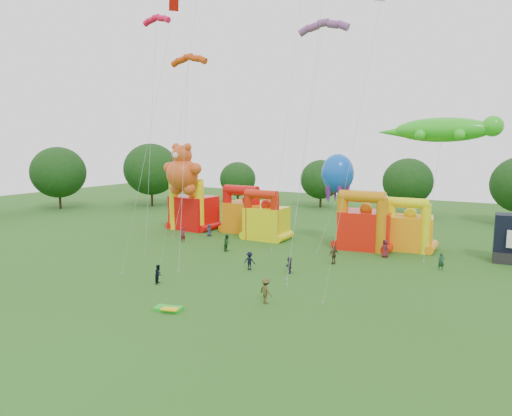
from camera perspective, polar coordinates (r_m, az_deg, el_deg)
The scene contains 23 objects.
ground at distance 34.97m, azimuth -14.91°, elevation -12.23°, with size 160.00×160.00×0.00m, color #2B5718.
tree_ring at distance 34.61m, azimuth -15.97°, elevation -1.75°, with size 123.33×125.43×12.07m.
bouncy_castle_0 at distance 64.87m, azimuth -7.96°, elevation -0.21°, with size 6.14×5.12×7.29m.
bouncy_castle_1 at distance 62.07m, azimuth -1.24°, elevation -0.78°, with size 6.01×4.98×6.51m.
bouncy_castle_2 at distance 57.33m, azimuth 1.20°, elevation -1.55°, with size 4.85×3.91×6.36m.
bouncy_castle_3 at distance 53.69m, azimuth 13.43°, elevation -2.25°, with size 6.29×5.32×6.82m.
bouncy_castle_4 at distance 54.54m, azimuth 18.60°, elevation -2.58°, with size 5.46×4.64×6.06m.
teddy_bear_kite at distance 61.16m, azimuth -9.25°, elevation 4.04°, with size 5.95×5.03×12.16m.
gecko_kite at distance 51.41m, azimuth 21.93°, elevation 6.82°, with size 12.48×5.72×14.82m.
octopus_kite at distance 54.64m, azimuth 9.96°, elevation 3.03°, with size 3.83×7.60×10.88m.
parafoil_kites at distance 48.32m, azimuth -9.27°, elevation 7.60°, with size 25.15×10.38×27.35m.
diamond_kites at distance 44.54m, azimuth 0.24°, elevation 14.24°, with size 21.77×21.08×41.97m.
folded_kite_bundle at distance 34.30m, azimuth -10.87°, elevation -12.26°, with size 2.19×1.49×0.31m.
spectator_0 at distance 59.81m, azimuth -5.88°, elevation -2.77°, with size 0.78×0.50×1.59m, color #252B3F.
spectator_1 at distance 56.59m, azimuth -9.11°, elevation -3.34°, with size 0.66×0.43×1.80m, color maroon.
spectator_2 at distance 51.27m, azimuth -3.62°, elevation -4.39°, with size 0.92×0.72×1.90m, color #16371A.
spectator_3 at distance 43.77m, azimuth -0.80°, elevation -6.63°, with size 1.13×0.65×1.75m, color black.
spectator_4 at distance 46.47m, azimuth 9.69°, elevation -5.77°, with size 1.13×0.47×1.93m, color #46361C.
spectator_5 at distance 42.81m, azimuth 4.20°, elevation -7.12°, with size 1.45×0.46×1.57m, color #262138.
spectator_6 at distance 50.35m, azimuth 15.85°, elevation -4.89°, with size 0.94×0.61×1.93m, color #581921.
spectator_7 at distance 47.09m, azimuth 22.14°, elevation -6.25°, with size 0.60×0.39×1.65m, color #173A27.
spectator_8 at distance 40.52m, azimuth -12.08°, elevation -8.09°, with size 0.81×0.63×1.66m, color black.
spectator_9 at distance 34.89m, azimuth 1.24°, elevation -10.31°, with size 1.26×0.72×1.95m, color #47421C.
Camera 1 is at (23.22, -23.27, 11.94)m, focal length 32.00 mm.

